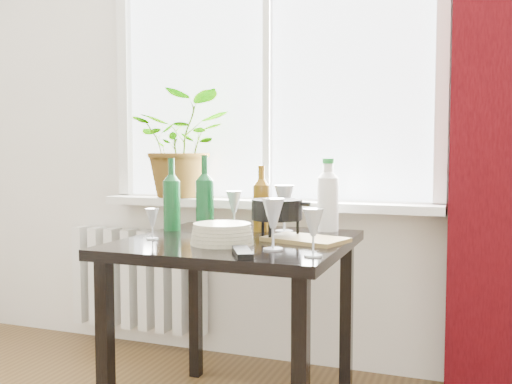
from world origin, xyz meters
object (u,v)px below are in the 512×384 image
(wineglass_front_right, at_px, (273,224))
(wineglass_back_center, at_px, (284,208))
(cleaning_bottle, at_px, (328,194))
(wineglass_far_right, at_px, (313,232))
(wine_bottle_left, at_px, (172,194))
(wineglass_front_left, at_px, (152,224))
(plate_stack, at_px, (222,234))
(radiator, at_px, (138,279))
(bottle_amber, at_px, (261,198))
(wineglass_back_left, at_px, (234,209))
(cutting_board, at_px, (305,239))
(tv_remote, at_px, (242,252))
(wine_bottle_right, at_px, (205,193))
(fondue_pot, at_px, (277,219))
(table, at_px, (237,262))
(potted_plant, at_px, (184,145))

(wineglass_front_right, bearing_deg, wineglass_back_center, 102.61)
(cleaning_bottle, distance_m, wineglass_far_right, 0.63)
(cleaning_bottle, bearing_deg, wine_bottle_left, -161.65)
(wineglass_front_right, bearing_deg, wineglass_front_left, 172.83)
(wineglass_far_right, distance_m, plate_stack, 0.40)
(radiator, xyz_separation_m, bottle_amber, (0.87, -0.39, 0.51))
(radiator, relative_size, wineglass_back_left, 4.67)
(cutting_board, bearing_deg, tv_remote, -108.87)
(radiator, height_order, wine_bottle_right, wine_bottle_right)
(cleaning_bottle, distance_m, fondue_pot, 0.33)
(table, height_order, wineglass_front_left, wineglass_front_left)
(fondue_pot, bearing_deg, tv_remote, -66.39)
(bottle_amber, distance_m, plate_stack, 0.39)
(potted_plant, height_order, wineglass_back_center, potted_plant)
(wine_bottle_right, relative_size, cutting_board, 1.11)
(bottle_amber, distance_m, cutting_board, 0.36)
(wineglass_far_right, bearing_deg, wineglass_front_right, 155.50)
(wineglass_front_left, distance_m, fondue_pot, 0.49)
(wineglass_back_center, bearing_deg, wineglass_front_right, -77.39)
(wineglass_far_right, xyz_separation_m, wineglass_front_left, (-0.68, 0.14, -0.02))
(potted_plant, distance_m, wineglass_front_left, 0.84)
(wineglass_back_left, relative_size, tv_remote, 0.97)
(wine_bottle_left, relative_size, wineglass_far_right, 1.97)
(wine_bottle_left, xyz_separation_m, fondue_pot, (0.50, -0.07, -0.08))
(wine_bottle_right, height_order, wineglass_far_right, wine_bottle_right)
(wineglass_front_right, xyz_separation_m, fondue_pot, (-0.07, 0.26, -0.01))
(bottle_amber, bearing_deg, cleaning_bottle, 22.56)
(plate_stack, bearing_deg, potted_plant, 126.13)
(radiator, relative_size, bottle_amber, 2.74)
(wineglass_front_left, relative_size, cutting_board, 0.41)
(wine_bottle_right, bearing_deg, plate_stack, -53.61)
(wine_bottle_left, height_order, wineglass_far_right, wine_bottle_left)
(wineglass_far_right, height_order, cutting_board, wineglass_far_right)
(bottle_amber, bearing_deg, wine_bottle_right, -153.35)
(potted_plant, bearing_deg, radiator, 176.45)
(wineglass_front_left, bearing_deg, tv_remote, -23.12)
(bottle_amber, relative_size, wineglass_far_right, 1.80)
(wineglass_back_center, height_order, cutting_board, wineglass_back_center)
(plate_stack, bearing_deg, tv_remote, -50.03)
(radiator, xyz_separation_m, wineglass_far_right, (1.23, -0.90, 0.44))
(table, xyz_separation_m, fondue_pot, (0.14, 0.07, 0.17))
(plate_stack, distance_m, fondue_pot, 0.25)
(wineglass_back_center, bearing_deg, tv_remote, -86.43)
(wineglass_front_left, height_order, plate_stack, wineglass_front_left)
(table, bearing_deg, wineglass_front_right, -41.84)
(wineglass_back_left, xyz_separation_m, plate_stack, (0.13, -0.43, -0.05))
(wine_bottle_right, relative_size, wineglass_front_right, 1.79)
(wineglass_back_center, bearing_deg, wineglass_front_left, -137.89)
(radiator, distance_m, tv_remote, 1.43)
(wineglass_back_center, bearing_deg, cleaning_bottle, 29.58)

